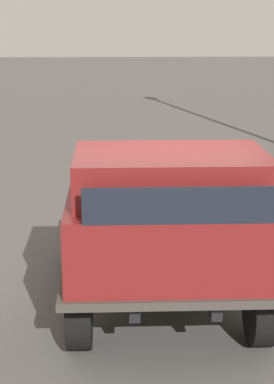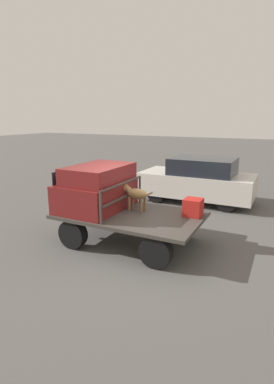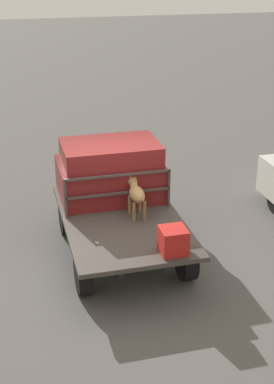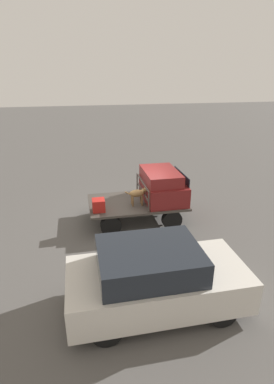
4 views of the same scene
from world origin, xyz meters
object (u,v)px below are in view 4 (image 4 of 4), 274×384
at_px(dog, 139,193).
at_px(parked_sedan, 155,278).
at_px(cargo_crate, 99,205).
at_px(flatbed_truck, 137,206).

height_order(dog, parked_sedan, parked_sedan).
bearing_deg(parked_sedan, cargo_crate, 96.65).
relative_size(dog, cargo_crate, 2.12).
xyz_separation_m(dog, cargo_crate, (-1.42, -0.24, -0.22)).
distance_m(dog, parked_sedan, 4.19).
xyz_separation_m(flatbed_truck, cargo_crate, (-1.42, -0.52, 0.41)).
distance_m(dog, cargo_crate, 1.46).
relative_size(flatbed_truck, cargo_crate, 8.29).
distance_m(flatbed_truck, parked_sedan, 4.46).
bearing_deg(flatbed_truck, dog, -88.59).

